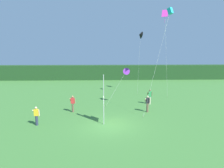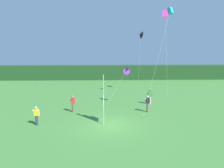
{
  "view_description": "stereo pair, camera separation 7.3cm",
  "coord_description": "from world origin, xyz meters",
  "px_view_note": "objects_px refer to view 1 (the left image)",
  "views": [
    {
      "loc": [
        -0.28,
        -16.58,
        6.39
      ],
      "look_at": [
        0.43,
        3.01,
        3.04
      ],
      "focal_mm": 33.0,
      "sensor_mm": 36.0,
      "label": 1
    },
    {
      "loc": [
        -0.21,
        -16.58,
        6.39
      ],
      "look_at": [
        0.43,
        3.01,
        3.04
      ],
      "focal_mm": 33.0,
      "sensor_mm": 36.0,
      "label": 2
    }
  ],
  "objects_px": {
    "person_mid_field": "(150,96)",
    "kite_cyan_box_2": "(170,12)",
    "kite_purple_delta_1": "(126,71)",
    "person_near_banner": "(73,103)",
    "person_far_left": "(36,115)",
    "person_far_right": "(148,103)",
    "kite_magenta_diamond_0": "(165,17)",
    "kite_black_delta_3": "(140,35)",
    "banner_flag": "(104,100)"
  },
  "relations": [
    {
      "from": "banner_flag",
      "to": "kite_magenta_diamond_0",
      "type": "bearing_deg",
      "value": 52.26
    },
    {
      "from": "person_near_banner",
      "to": "kite_purple_delta_1",
      "type": "relative_size",
      "value": 0.4
    },
    {
      "from": "person_far_right",
      "to": "kite_black_delta_3",
      "type": "relative_size",
      "value": 0.2
    },
    {
      "from": "banner_flag",
      "to": "kite_black_delta_3",
      "type": "distance_m",
      "value": 12.69
    },
    {
      "from": "person_far_left",
      "to": "person_far_right",
      "type": "distance_m",
      "value": 10.65
    },
    {
      "from": "person_mid_field",
      "to": "kite_black_delta_3",
      "type": "relative_size",
      "value": 0.2
    },
    {
      "from": "person_near_banner",
      "to": "kite_black_delta_3",
      "type": "distance_m",
      "value": 12.72
    },
    {
      "from": "banner_flag",
      "to": "person_far_left",
      "type": "bearing_deg",
      "value": -176.6
    },
    {
      "from": "person_mid_field",
      "to": "kite_magenta_diamond_0",
      "type": "distance_m",
      "value": 10.78
    },
    {
      "from": "person_far_left",
      "to": "person_mid_field",
      "type": "bearing_deg",
      "value": 29.9
    },
    {
      "from": "banner_flag",
      "to": "person_far_right",
      "type": "bearing_deg",
      "value": 33.84
    },
    {
      "from": "person_far_right",
      "to": "kite_purple_delta_1",
      "type": "distance_m",
      "value": 4.61
    },
    {
      "from": "banner_flag",
      "to": "kite_magenta_diamond_0",
      "type": "xyz_separation_m",
      "value": [
        8.0,
        10.34,
        8.38
      ]
    },
    {
      "from": "kite_purple_delta_1",
      "to": "kite_cyan_box_2",
      "type": "relative_size",
      "value": 0.42
    },
    {
      "from": "kite_magenta_diamond_0",
      "to": "kite_purple_delta_1",
      "type": "xyz_separation_m",
      "value": [
        -5.48,
        -4.41,
        -6.55
      ]
    },
    {
      "from": "person_near_banner",
      "to": "kite_black_delta_3",
      "type": "xyz_separation_m",
      "value": [
        7.94,
        6.79,
        7.26
      ]
    },
    {
      "from": "kite_purple_delta_1",
      "to": "person_far_left",
      "type": "bearing_deg",
      "value": -142.59
    },
    {
      "from": "kite_purple_delta_1",
      "to": "kite_cyan_box_2",
      "type": "bearing_deg",
      "value": -46.76
    },
    {
      "from": "person_far_right",
      "to": "person_near_banner",
      "type": "bearing_deg",
      "value": 177.93
    },
    {
      "from": "person_mid_field",
      "to": "kite_magenta_diamond_0",
      "type": "bearing_deg",
      "value": 58.5
    },
    {
      "from": "person_near_banner",
      "to": "person_far_right",
      "type": "xyz_separation_m",
      "value": [
        7.62,
        -0.28,
        -0.01
      ]
    },
    {
      "from": "banner_flag",
      "to": "kite_cyan_box_2",
      "type": "relative_size",
      "value": 0.42
    },
    {
      "from": "person_far_left",
      "to": "kite_magenta_diamond_0",
      "type": "bearing_deg",
      "value": 37.99
    },
    {
      "from": "person_mid_field",
      "to": "kite_cyan_box_2",
      "type": "bearing_deg",
      "value": -79.18
    },
    {
      "from": "banner_flag",
      "to": "person_mid_field",
      "type": "relative_size",
      "value": 2.46
    },
    {
      "from": "person_mid_field",
      "to": "kite_purple_delta_1",
      "type": "height_order",
      "value": "kite_purple_delta_1"
    },
    {
      "from": "banner_flag",
      "to": "person_far_right",
      "type": "distance_m",
      "value": 5.48
    },
    {
      "from": "person_far_left",
      "to": "kite_purple_delta_1",
      "type": "bearing_deg",
      "value": 37.41
    },
    {
      "from": "person_mid_field",
      "to": "person_near_banner",
      "type": "bearing_deg",
      "value": -162.2
    },
    {
      "from": "kite_black_delta_3",
      "to": "banner_flag",
      "type": "bearing_deg",
      "value": -115.39
    },
    {
      "from": "person_mid_field",
      "to": "kite_magenta_diamond_0",
      "type": "height_order",
      "value": "kite_magenta_diamond_0"
    },
    {
      "from": "person_far_right",
      "to": "kite_magenta_diamond_0",
      "type": "distance_m",
      "value": 12.55
    },
    {
      "from": "banner_flag",
      "to": "kite_black_delta_3",
      "type": "bearing_deg",
      "value": 64.61
    },
    {
      "from": "kite_cyan_box_2",
      "to": "banner_flag",
      "type": "bearing_deg",
      "value": -160.4
    },
    {
      "from": "kite_magenta_diamond_0",
      "to": "kite_purple_delta_1",
      "type": "height_order",
      "value": "kite_magenta_diamond_0"
    },
    {
      "from": "person_mid_field",
      "to": "person_far_right",
      "type": "relative_size",
      "value": 1.03
    },
    {
      "from": "person_far_left",
      "to": "kite_purple_delta_1",
      "type": "xyz_separation_m",
      "value": [
        8.2,
        6.27,
        3.02
      ]
    },
    {
      "from": "banner_flag",
      "to": "kite_magenta_diamond_0",
      "type": "height_order",
      "value": "kite_magenta_diamond_0"
    },
    {
      "from": "person_far_left",
      "to": "person_far_right",
      "type": "relative_size",
      "value": 0.95
    },
    {
      "from": "kite_purple_delta_1",
      "to": "kite_cyan_box_2",
      "type": "height_order",
      "value": "kite_cyan_box_2"
    },
    {
      "from": "person_near_banner",
      "to": "person_far_left",
      "type": "xyz_separation_m",
      "value": [
        -2.5,
        -3.6,
        -0.05
      ]
    },
    {
      "from": "person_mid_field",
      "to": "kite_purple_delta_1",
      "type": "xyz_separation_m",
      "value": [
        -2.81,
        -0.06,
        2.95
      ]
    },
    {
      "from": "person_near_banner",
      "to": "person_mid_field",
      "type": "bearing_deg",
      "value": 17.8
    },
    {
      "from": "kite_purple_delta_1",
      "to": "kite_cyan_box_2",
      "type": "distance_m",
      "value": 7.78
    },
    {
      "from": "person_near_banner",
      "to": "person_mid_field",
      "type": "height_order",
      "value": "person_mid_field"
    },
    {
      "from": "kite_black_delta_3",
      "to": "person_far_right",
      "type": "bearing_deg",
      "value": -92.57
    },
    {
      "from": "kite_cyan_box_2",
      "to": "kite_black_delta_3",
      "type": "bearing_deg",
      "value": 99.4
    },
    {
      "from": "person_mid_field",
      "to": "person_far_right",
      "type": "bearing_deg",
      "value": -106.46
    },
    {
      "from": "person_near_banner",
      "to": "kite_cyan_box_2",
      "type": "bearing_deg",
      "value": -6.77
    },
    {
      "from": "kite_purple_delta_1",
      "to": "kite_black_delta_3",
      "type": "height_order",
      "value": "kite_black_delta_3"
    }
  ]
}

